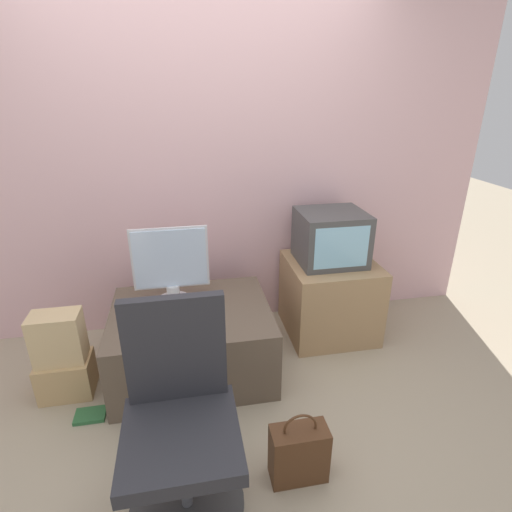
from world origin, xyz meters
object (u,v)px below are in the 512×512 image
at_px(main_monitor, 171,266).
at_px(cardboard_box_lower, 67,376).
at_px(crt_tv, 331,237).
at_px(handbag, 299,453).
at_px(mouse, 207,320).
at_px(book, 90,415).
at_px(keyboard, 172,323).
at_px(office_chair, 181,427).

height_order(main_monitor, cardboard_box_lower, main_monitor).
distance_m(crt_tv, handbag, 1.49).
bearing_deg(handbag, mouse, 116.20).
bearing_deg(mouse, book, -167.52).
bearing_deg(crt_tv, keyboard, -158.43).
distance_m(mouse, crt_tv, 1.10).
bearing_deg(office_chair, book, 132.53).
bearing_deg(mouse, handbag, -63.80).
distance_m(office_chair, cardboard_box_lower, 1.14).
distance_m(keyboard, office_chair, 0.77).
distance_m(keyboard, handbag, 1.02).
distance_m(main_monitor, office_chair, 1.09).
relative_size(handbag, book, 2.27).
bearing_deg(keyboard, book, -160.64).
relative_size(crt_tv, office_chair, 0.48).
xyz_separation_m(mouse, book, (-0.71, -0.16, -0.47)).
xyz_separation_m(keyboard, cardboard_box_lower, (-0.67, 0.07, -0.35)).
xyz_separation_m(keyboard, crt_tv, (1.15, 0.46, 0.31)).
height_order(mouse, crt_tv, crt_tv).
distance_m(mouse, book, 0.87).
bearing_deg(keyboard, office_chair, -87.38).
relative_size(main_monitor, crt_tv, 1.10).
bearing_deg(crt_tv, main_monitor, -171.40).
relative_size(mouse, crt_tv, 0.11).
bearing_deg(crt_tv, book, -159.10).
bearing_deg(main_monitor, handbag, -61.80).
bearing_deg(main_monitor, book, -138.31).
height_order(keyboard, handbag, keyboard).
distance_m(main_monitor, crt_tv, 1.16).
xyz_separation_m(main_monitor, cardboard_box_lower, (-0.68, -0.21, -0.60)).
bearing_deg(book, cardboard_box_lower, 124.04).
distance_m(keyboard, mouse, 0.21).
bearing_deg(keyboard, crt_tv, 21.57).
height_order(main_monitor, office_chair, main_monitor).
bearing_deg(office_chair, mouse, 77.18).
relative_size(crt_tv, handbag, 1.20).
height_order(main_monitor, crt_tv, main_monitor).
relative_size(crt_tv, book, 2.71).
xyz_separation_m(mouse, handbag, (0.37, -0.75, -0.33)).
relative_size(office_chair, cardboard_box_lower, 3.12).
height_order(mouse, book, mouse).
bearing_deg(crt_tv, handbag, -115.09).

